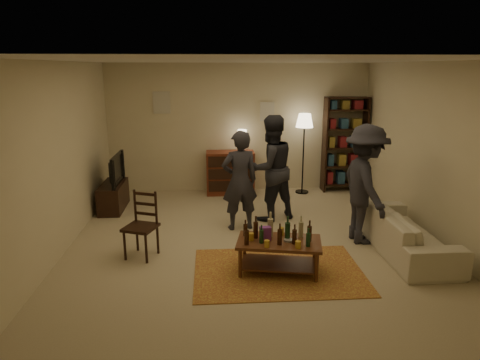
{
  "coord_description": "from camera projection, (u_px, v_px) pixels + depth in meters",
  "views": [
    {
      "loc": [
        -0.6,
        -6.05,
        2.62
      ],
      "look_at": [
        -0.17,
        0.1,
        0.98
      ],
      "focal_mm": 32.0,
      "sensor_mm": 36.0,
      "label": 1
    }
  ],
  "objects": [
    {
      "name": "floor",
      "position": [
        252.0,
        243.0,
        6.55
      ],
      "size": [
        6.0,
        6.0,
        0.0
      ],
      "primitive_type": "plane",
      "color": "#C6B793",
      "rests_on": "ground"
    },
    {
      "name": "room_shell",
      "position": [
        208.0,
        107.0,
        8.91
      ],
      "size": [
        6.0,
        6.0,
        6.0
      ],
      "color": "beige",
      "rests_on": "ground"
    },
    {
      "name": "rug",
      "position": [
        278.0,
        271.0,
        5.64
      ],
      "size": [
        2.2,
        1.5,
        0.01
      ],
      "primitive_type": "cube",
      "color": "maroon",
      "rests_on": "ground"
    },
    {
      "name": "coffee_table",
      "position": [
        278.0,
        244.0,
        5.54
      ],
      "size": [
        1.17,
        0.78,
        0.78
      ],
      "rotation": [
        0.0,
        0.0,
        -0.19
      ],
      "color": "#612B1B",
      "rests_on": "ground"
    },
    {
      "name": "dining_chair",
      "position": [
        142.0,
        222.0,
        6.01
      ],
      "size": [
        0.53,
        0.53,
        0.95
      ],
      "rotation": [
        0.0,
        0.0,
        -0.37
      ],
      "color": "black",
      "rests_on": "ground"
    },
    {
      "name": "tv_stand",
      "position": [
        113.0,
        190.0,
        8.02
      ],
      "size": [
        0.4,
        1.0,
        1.06
      ],
      "color": "black",
      "rests_on": "ground"
    },
    {
      "name": "dresser",
      "position": [
        231.0,
        171.0,
        9.03
      ],
      "size": [
        1.0,
        0.5,
        1.36
      ],
      "color": "maroon",
      "rests_on": "ground"
    },
    {
      "name": "bookshelf",
      "position": [
        344.0,
        143.0,
        9.11
      ],
      "size": [
        0.9,
        0.34,
        2.02
      ],
      "color": "black",
      "rests_on": "ground"
    },
    {
      "name": "floor_lamp",
      "position": [
        304.0,
        126.0,
        8.82
      ],
      "size": [
        0.36,
        0.36,
        1.69
      ],
      "color": "black",
      "rests_on": "ground"
    },
    {
      "name": "sofa",
      "position": [
        405.0,
        231.0,
        6.23
      ],
      "size": [
        0.81,
        2.08,
        0.61
      ],
      "primitive_type": "imported",
      "rotation": [
        0.0,
        0.0,
        1.57
      ],
      "color": "beige",
      "rests_on": "ground"
    },
    {
      "name": "person_left",
      "position": [
        240.0,
        181.0,
        6.95
      ],
      "size": [
        0.67,
        0.51,
        1.65
      ],
      "primitive_type": "imported",
      "rotation": [
        0.0,
        0.0,
        3.35
      ],
      "color": "#292931",
      "rests_on": "ground"
    },
    {
      "name": "person_right",
      "position": [
        270.0,
        168.0,
        7.38
      ],
      "size": [
        1.1,
        1.0,
        1.84
      ],
      "primitive_type": "imported",
      "rotation": [
        0.0,
        0.0,
        3.56
      ],
      "color": "#24252B",
      "rests_on": "ground"
    },
    {
      "name": "person_by_sofa",
      "position": [
        365.0,
        185.0,
        6.41
      ],
      "size": [
        0.73,
        1.2,
        1.81
      ],
      "primitive_type": "imported",
      "rotation": [
        0.0,
        0.0,
        1.62
      ],
      "color": "#282830",
      "rests_on": "ground"
    }
  ]
}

